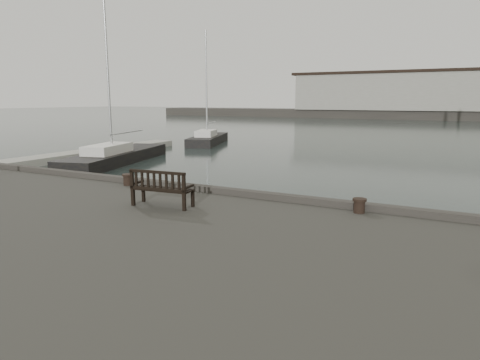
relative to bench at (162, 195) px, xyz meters
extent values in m
plane|color=black|center=(1.31, 2.25, -1.86)|extent=(400.00, 400.00, 0.00)
cube|color=#99988E|center=(-18.69, 12.25, -1.61)|extent=(2.00, 24.00, 0.50)
cube|color=#383530|center=(1.31, 94.25, -0.86)|extent=(140.00, 8.00, 2.00)
cube|color=#99988E|center=(-6.69, 94.25, 4.14)|extent=(46.00, 9.00, 8.00)
cube|color=black|center=(-6.69, 94.25, 8.44)|extent=(48.00, 9.50, 0.60)
cube|color=black|center=(0.00, 0.03, 0.15)|extent=(1.71, 0.74, 0.04)
cube|color=black|center=(0.02, -0.21, 0.40)|extent=(1.65, 0.23, 0.50)
cube|color=black|center=(0.00, 0.03, -0.08)|extent=(1.59, 0.64, 0.46)
cylinder|color=black|center=(-2.78, 1.75, -0.12)|extent=(0.43, 0.43, 0.38)
cylinder|color=black|center=(4.77, 1.75, -0.12)|extent=(0.44, 0.44, 0.36)
cube|color=black|center=(-14.40, 13.39, -1.76)|extent=(5.34, 11.37, 1.40)
cube|color=silver|center=(-14.40, 13.39, -0.76)|extent=(2.66, 4.19, 0.60)
cylinder|color=#B2B5B7|center=(-14.40, 13.39, 5.57)|extent=(0.16, 0.16, 13.27)
cube|color=black|center=(-15.78, 27.69, -1.76)|extent=(5.25, 9.32, 1.40)
cube|color=silver|center=(-15.78, 27.69, -0.76)|extent=(2.54, 3.51, 0.60)
cylinder|color=#B2B5B7|center=(-15.78, 27.69, 3.95)|extent=(0.16, 0.16, 10.03)
camera|label=1|loc=(6.93, -8.80, 2.48)|focal=32.00mm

